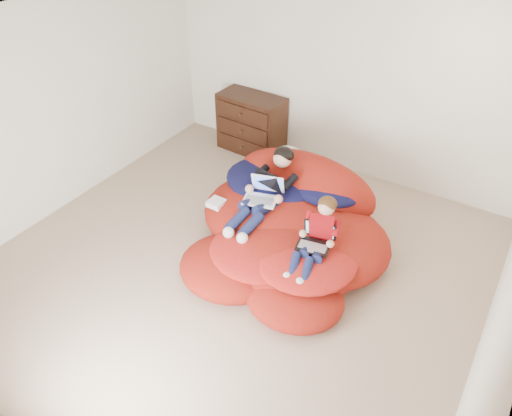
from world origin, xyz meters
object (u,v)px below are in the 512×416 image
Objects in this scene: older_boy at (268,187)px; younger_boy at (317,234)px; laptop_white at (263,193)px; laptop_black at (316,239)px; dresser at (251,124)px; beanbag_pile at (289,226)px.

older_boy reaches higher than younger_boy.
laptop_white is 0.87m from laptop_black.
younger_boy is 0.87m from laptop_white.
younger_boy is at bearing 90.00° from laptop_black.
laptop_white is 1.20× the size of laptop_black.
laptop_white is at bearing -90.00° from older_boy.
dresser is 1.99m from older_boy.
dresser reaches higher than beanbag_pile.
younger_boy is (0.81, -0.41, -0.04)m from older_boy.
younger_boy is (0.49, -0.34, 0.35)m from beanbag_pile.
older_boy is 3.24× the size of laptop_black.
younger_boy is 1.85× the size of laptop_white.
laptop_white is (-0.81, 0.30, 0.03)m from younger_boy.
dresser is 2.24m from beanbag_pile.
laptop_white reaches higher than beanbag_pile.
laptop_white is at bearing 159.69° from younger_boy.
dresser is 0.83× the size of older_boy.
dresser is 2.07m from laptop_white.
older_boy reaches higher than dresser.
younger_boy reaches higher than laptop_white.
beanbag_pile is 1.99× the size of older_boy.
older_boy is 0.11m from laptop_white.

